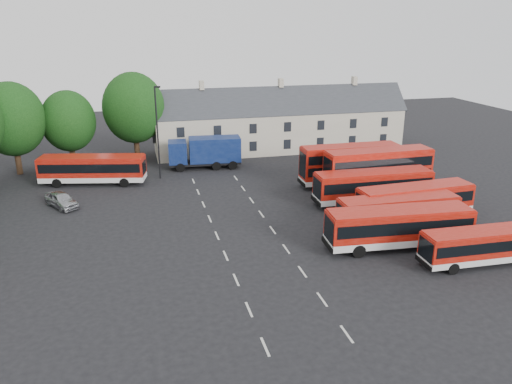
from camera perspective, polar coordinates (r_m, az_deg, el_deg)
ground at (r=41.46m, az=-4.01°, el=-6.09°), size 140.00×140.00×0.00m
lane_markings at (r=43.69m, az=-1.24°, el=-4.68°), size 5.15×33.80×0.01m
terrace_houses at (r=71.38m, az=2.77°, el=7.88°), size 35.70×7.13×10.06m
bus_row_a at (r=41.42m, az=24.71°, el=-5.38°), size 9.92×2.56×2.79m
bus_row_b at (r=41.80m, az=16.04°, el=-3.61°), size 11.95×3.56×3.33m
bus_row_c at (r=45.47m, az=15.93°, el=-2.00°), size 10.78×2.67×3.04m
bus_row_d at (r=48.60m, az=17.71°, el=-0.73°), size 11.27×3.14×3.15m
bus_row_e at (r=51.39m, az=13.25°, el=0.88°), size 11.95×3.04×3.36m
bus_dd_south at (r=54.56m, az=13.77°, el=2.63°), size 11.63×2.88×4.75m
bus_dd_north at (r=56.65m, az=10.68°, el=3.34°), size 11.15×2.69×4.56m
bus_north at (r=58.96m, az=-18.19°, el=2.68°), size 11.87×5.05×3.27m
box_truck at (r=62.67m, az=-5.77°, el=4.67°), size 9.05×3.46×3.88m
silver_car at (r=53.00m, az=-21.36°, el=-0.83°), size 3.94×4.75×1.53m
lamppost at (r=58.33m, az=-11.18°, el=6.92°), size 0.73×0.50×10.73m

